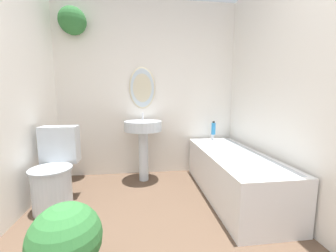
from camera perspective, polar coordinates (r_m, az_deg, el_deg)
wall_back at (r=2.96m, az=-7.26°, el=11.42°), size 2.57×0.33×2.40m
wall_right at (r=2.15m, az=32.27°, el=9.49°), size 0.06×2.66×2.40m
toilet at (r=2.40m, az=-28.86°, el=-11.53°), size 0.38×0.54×0.79m
pedestal_sink at (r=2.69m, az=-6.90°, el=-2.18°), size 0.48×0.48×0.89m
bathtub at (r=2.47m, az=17.42°, el=-12.26°), size 0.61×1.58×0.57m
shampoo_bottle at (r=2.99m, az=12.48°, el=-0.65°), size 0.06×0.06×0.19m
potted_plant at (r=1.44m, az=-26.40°, el=-27.36°), size 0.40×0.40×0.52m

